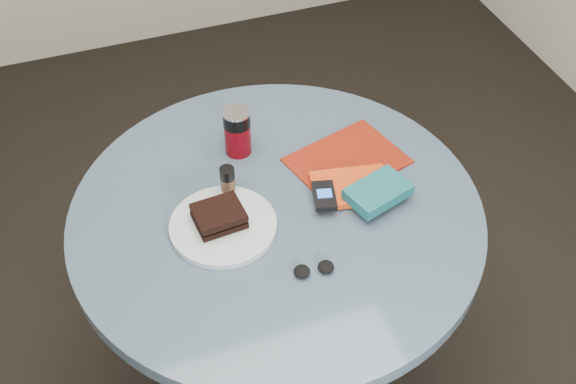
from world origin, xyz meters
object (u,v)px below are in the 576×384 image
object	(u,v)px
magazine	(347,161)
headphones	(314,269)
pepper_grinder	(228,181)
sandwich	(219,216)
novel	(378,192)
red_book	(351,187)
soda_can	(237,131)
table	(277,253)
mp3_player	(324,196)
plate	(223,226)

from	to	relation	value
magazine	headphones	world-z (taller)	headphones
pepper_grinder	sandwich	bearing A→B (deg)	-117.22
novel	sandwich	bearing A→B (deg)	154.73
red_book	novel	bearing A→B (deg)	-41.57
sandwich	soda_can	distance (m)	0.27
pepper_grinder	headphones	xyz separation A→B (m)	(0.11, -0.30, -0.03)
red_book	table	bearing A→B (deg)	-169.85
red_book	mp3_player	world-z (taller)	mp3_player
plate	sandwich	bearing A→B (deg)	125.14
soda_can	red_book	world-z (taller)	soda_can
sandwich	mp3_player	world-z (taller)	sandwich
plate	sandwich	xyz separation A→B (m)	(-0.01, 0.01, 0.03)
soda_can	pepper_grinder	size ratio (longest dim) A/B	1.57
magazine	red_book	world-z (taller)	red_book
pepper_grinder	plate	bearing A→B (deg)	-112.68
novel	headphones	bearing A→B (deg)	-163.43
pepper_grinder	novel	bearing A→B (deg)	-24.33
sandwich	table	bearing A→B (deg)	2.62
table	magazine	world-z (taller)	magazine
plate	magazine	distance (m)	0.38
magazine	soda_can	bearing A→B (deg)	136.49
red_book	novel	xyz separation A→B (m)	(0.04, -0.06, 0.02)
table	soda_can	size ratio (longest dim) A/B	7.62
mp3_player	headphones	xyz separation A→B (m)	(-0.10, -0.19, -0.02)
novel	headphones	xyz separation A→B (m)	(-0.22, -0.15, -0.02)
plate	pepper_grinder	world-z (taller)	pepper_grinder
table	soda_can	bearing A→B (deg)	95.79
sandwich	headphones	bearing A→B (deg)	-51.91
mp3_player	headphones	world-z (taller)	mp3_player
table	sandwich	bearing A→B (deg)	-177.38
sandwich	pepper_grinder	size ratio (longest dim) A/B	1.42
soda_can	mp3_player	bearing A→B (deg)	-61.38
plate	novel	size ratio (longest dim) A/B	1.69
sandwich	headphones	size ratio (longest dim) A/B	1.24
soda_can	table	bearing A→B (deg)	-84.21
red_book	headphones	distance (m)	0.27
table	red_book	distance (m)	0.26
sandwich	mp3_player	bearing A→B (deg)	-3.20
headphones	red_book	bearing A→B (deg)	49.30
red_book	soda_can	bearing A→B (deg)	143.47
plate	headphones	distance (m)	0.25
table	novel	xyz separation A→B (m)	(0.24, -0.06, 0.20)
mp3_player	headphones	bearing A→B (deg)	-117.81
table	sandwich	xyz separation A→B (m)	(-0.14, -0.01, 0.20)
sandwich	headphones	distance (m)	0.26
pepper_grinder	headphones	distance (m)	0.32
table	plate	xyz separation A→B (m)	(-0.14, -0.01, 0.17)
red_book	magazine	bearing A→B (deg)	82.66
magazine	red_book	distance (m)	0.11
novel	mp3_player	size ratio (longest dim) A/B	1.46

